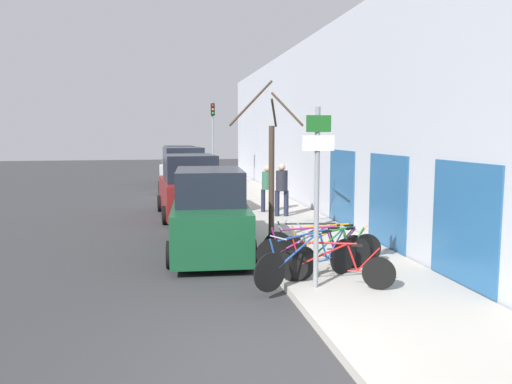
{
  "coord_description": "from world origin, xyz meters",
  "views": [
    {
      "loc": [
        -1.22,
        -5.79,
        2.95
      ],
      "look_at": [
        0.82,
        4.95,
        1.66
      ],
      "focal_mm": 35.0,
      "sensor_mm": 36.0,
      "label": 1
    }
  ],
  "objects_px": {
    "bicycle_4": "(330,248)",
    "street_tree": "(271,171)",
    "signpost": "(317,187)",
    "bicycle_0": "(335,266)",
    "bicycle_2": "(335,254)",
    "parked_car_1": "(189,189)",
    "bicycle_5": "(316,246)",
    "bicycle_3": "(314,251)",
    "bicycle_1": "(309,261)",
    "parked_car_3": "(179,167)",
    "parked_car_0": "(209,214)",
    "pedestrian_far": "(267,185)",
    "pedestrian_near": "(282,186)",
    "traffic_light": "(213,132)",
    "parked_car_2": "(183,175)"
  },
  "relations": [
    {
      "from": "bicycle_4",
      "to": "parked_car_1",
      "type": "height_order",
      "value": "parked_car_1"
    },
    {
      "from": "bicycle_0",
      "to": "parked_car_1",
      "type": "xyz_separation_m",
      "value": [
        -2.15,
        9.11,
        0.48
      ]
    },
    {
      "from": "bicycle_4",
      "to": "signpost",
      "type": "bearing_deg",
      "value": 154.0
    },
    {
      "from": "signpost",
      "to": "parked_car_2",
      "type": "height_order",
      "value": "signpost"
    },
    {
      "from": "parked_car_0",
      "to": "parked_car_1",
      "type": "bearing_deg",
      "value": 95.88
    },
    {
      "from": "bicycle_4",
      "to": "street_tree",
      "type": "distance_m",
      "value": 3.15
    },
    {
      "from": "traffic_light",
      "to": "parked_car_1",
      "type": "bearing_deg",
      "value": -101.03
    },
    {
      "from": "parked_car_0",
      "to": "parked_car_3",
      "type": "xyz_separation_m",
      "value": [
        -0.15,
        16.85,
        0.07
      ]
    },
    {
      "from": "signpost",
      "to": "pedestrian_far",
      "type": "height_order",
      "value": "signpost"
    },
    {
      "from": "bicycle_4",
      "to": "parked_car_1",
      "type": "relative_size",
      "value": 0.49
    },
    {
      "from": "parked_car_3",
      "to": "street_tree",
      "type": "height_order",
      "value": "street_tree"
    },
    {
      "from": "bicycle_2",
      "to": "parked_car_1",
      "type": "bearing_deg",
      "value": -10.08
    },
    {
      "from": "bicycle_3",
      "to": "pedestrian_far",
      "type": "bearing_deg",
      "value": 0.46
    },
    {
      "from": "bicycle_0",
      "to": "parked_car_2",
      "type": "xyz_separation_m",
      "value": [
        -2.14,
        14.48,
        0.53
      ]
    },
    {
      "from": "parked_car_1",
      "to": "street_tree",
      "type": "height_order",
      "value": "street_tree"
    },
    {
      "from": "signpost",
      "to": "street_tree",
      "type": "xyz_separation_m",
      "value": [
        0.07,
        4.13,
        -0.01
      ]
    },
    {
      "from": "signpost",
      "to": "bicycle_3",
      "type": "bearing_deg",
      "value": 74.52
    },
    {
      "from": "parked_car_1",
      "to": "traffic_light",
      "type": "distance_m",
      "value": 9.57
    },
    {
      "from": "parked_car_1",
      "to": "pedestrian_far",
      "type": "bearing_deg",
      "value": -10.78
    },
    {
      "from": "parked_car_0",
      "to": "parked_car_1",
      "type": "xyz_separation_m",
      "value": [
        -0.19,
        5.44,
        0.04
      ]
    },
    {
      "from": "bicycle_4",
      "to": "bicycle_1",
      "type": "bearing_deg",
      "value": 146.1
    },
    {
      "from": "pedestrian_near",
      "to": "bicycle_4",
      "type": "bearing_deg",
      "value": 97.96
    },
    {
      "from": "pedestrian_near",
      "to": "parked_car_2",
      "type": "bearing_deg",
      "value": -53.47
    },
    {
      "from": "bicycle_0",
      "to": "parked_car_1",
      "type": "height_order",
      "value": "parked_car_1"
    },
    {
      "from": "bicycle_0",
      "to": "pedestrian_near",
      "type": "relative_size",
      "value": 1.08
    },
    {
      "from": "bicycle_0",
      "to": "bicycle_1",
      "type": "relative_size",
      "value": 0.83
    },
    {
      "from": "pedestrian_near",
      "to": "parked_car_3",
      "type": "bearing_deg",
      "value": -64.4
    },
    {
      "from": "signpost",
      "to": "pedestrian_near",
      "type": "distance_m",
      "value": 7.92
    },
    {
      "from": "bicycle_0",
      "to": "bicycle_2",
      "type": "relative_size",
      "value": 0.9
    },
    {
      "from": "bicycle_0",
      "to": "bicycle_3",
      "type": "xyz_separation_m",
      "value": [
        -0.04,
        1.16,
        0.03
      ]
    },
    {
      "from": "signpost",
      "to": "bicycle_0",
      "type": "height_order",
      "value": "signpost"
    },
    {
      "from": "signpost",
      "to": "parked_car_0",
      "type": "xyz_separation_m",
      "value": [
        -1.58,
        3.72,
        -1.04
      ]
    },
    {
      "from": "bicycle_2",
      "to": "traffic_light",
      "type": "relative_size",
      "value": 0.48
    },
    {
      "from": "bicycle_1",
      "to": "bicycle_5",
      "type": "distance_m",
      "value": 1.39
    },
    {
      "from": "bicycle_3",
      "to": "parked_car_0",
      "type": "relative_size",
      "value": 0.49
    },
    {
      "from": "bicycle_3",
      "to": "bicycle_4",
      "type": "distance_m",
      "value": 0.46
    },
    {
      "from": "pedestrian_far",
      "to": "street_tree",
      "type": "relative_size",
      "value": 0.4
    },
    {
      "from": "pedestrian_far",
      "to": "traffic_light",
      "type": "distance_m",
      "value": 9.78
    },
    {
      "from": "street_tree",
      "to": "parked_car_0",
      "type": "bearing_deg",
      "value": -165.98
    },
    {
      "from": "parked_car_0",
      "to": "traffic_light",
      "type": "xyz_separation_m",
      "value": [
        1.6,
        14.62,
        2.09
      ]
    },
    {
      "from": "parked_car_0",
      "to": "signpost",
      "type": "bearing_deg",
      "value": -63.13
    },
    {
      "from": "parked_car_2",
      "to": "pedestrian_far",
      "type": "height_order",
      "value": "parked_car_2"
    },
    {
      "from": "bicycle_1",
      "to": "pedestrian_near",
      "type": "distance_m",
      "value": 7.59
    },
    {
      "from": "pedestrian_far",
      "to": "bicycle_1",
      "type": "bearing_deg",
      "value": -95.6
    },
    {
      "from": "bicycle_5",
      "to": "pedestrian_near",
      "type": "height_order",
      "value": "pedestrian_near"
    },
    {
      "from": "bicycle_2",
      "to": "bicycle_5",
      "type": "relative_size",
      "value": 1.0
    },
    {
      "from": "bicycle_1",
      "to": "bicycle_3",
      "type": "height_order",
      "value": "bicycle_1"
    },
    {
      "from": "bicycle_2",
      "to": "parked_car_3",
      "type": "height_order",
      "value": "parked_car_3"
    },
    {
      "from": "bicycle_3",
      "to": "parked_car_1",
      "type": "bearing_deg",
      "value": 20.02
    },
    {
      "from": "parked_car_3",
      "to": "parked_car_1",
      "type": "bearing_deg",
      "value": -93.49
    }
  ]
}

